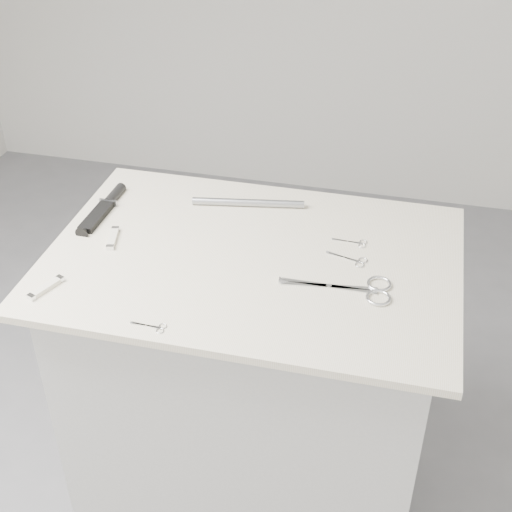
% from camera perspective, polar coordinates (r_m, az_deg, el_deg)
% --- Properties ---
extents(ground, '(4.00, 4.00, 0.01)m').
position_cam_1_polar(ground, '(2.39, -0.22, -18.55)').
color(ground, slate).
rests_on(ground, ground).
extents(plinth, '(0.90, 0.60, 0.90)m').
position_cam_1_polar(plinth, '(2.04, -0.25, -10.91)').
color(plinth, '#B4B4B2').
rests_on(plinth, ground).
extents(display_board, '(1.00, 0.70, 0.02)m').
position_cam_1_polar(display_board, '(1.74, -0.29, -0.28)').
color(display_board, beige).
rests_on(display_board, plinth).
extents(large_shears, '(0.26, 0.11, 0.01)m').
position_cam_1_polar(large_shears, '(1.64, 8.39, -2.64)').
color(large_shears, silver).
rests_on(large_shears, display_board).
extents(embroidery_scissors_a, '(0.10, 0.05, 0.00)m').
position_cam_1_polar(embroidery_scissors_a, '(1.73, 7.77, -0.33)').
color(embroidery_scissors_a, silver).
rests_on(embroidery_scissors_a, display_board).
extents(embroidery_scissors_b, '(0.09, 0.04, 0.00)m').
position_cam_1_polar(embroidery_scissors_b, '(1.80, 7.91, 1.07)').
color(embroidery_scissors_b, silver).
rests_on(embroidery_scissors_b, display_board).
extents(tiny_scissors, '(0.08, 0.03, 0.00)m').
position_cam_1_polar(tiny_scissors, '(1.54, -8.24, -5.63)').
color(tiny_scissors, silver).
rests_on(tiny_scissors, display_board).
extents(sheathed_knife, '(0.05, 0.23, 0.03)m').
position_cam_1_polar(sheathed_knife, '(1.96, -11.98, 3.92)').
color(sheathed_knife, black).
rests_on(sheathed_knife, display_board).
extents(pocket_knife_a, '(0.04, 0.10, 0.01)m').
position_cam_1_polar(pocket_knife_a, '(1.82, -11.38, 1.42)').
color(pocket_knife_a, silver).
rests_on(pocket_knife_a, display_board).
extents(pocket_knife_b, '(0.06, 0.10, 0.01)m').
position_cam_1_polar(pocket_knife_b, '(1.69, -16.45, -2.42)').
color(pocket_knife_b, silver).
rests_on(pocket_knife_b, display_board).
extents(metal_rail, '(0.30, 0.07, 0.02)m').
position_cam_1_polar(metal_rail, '(1.93, -0.63, 4.29)').
color(metal_rail, gray).
rests_on(metal_rail, display_board).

